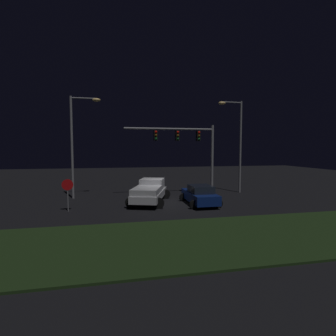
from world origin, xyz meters
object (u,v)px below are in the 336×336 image
(traffic_signal_gantry, at_px, (187,142))
(street_lamp_left, at_px, (78,135))
(pickup_truck, at_px, (150,190))
(street_lamp_right, at_px, (236,136))
(stop_sign, at_px, (68,189))
(car_sedan, at_px, (200,195))

(traffic_signal_gantry, relative_size, street_lamp_left, 0.95)
(traffic_signal_gantry, height_order, street_lamp_left, street_lamp_left)
(pickup_truck, relative_size, street_lamp_right, 0.65)
(street_lamp_right, relative_size, stop_sign, 3.99)
(stop_sign, bearing_deg, traffic_signal_gantry, 25.03)
(car_sedan, height_order, traffic_signal_gantry, traffic_signal_gantry)
(street_lamp_left, bearing_deg, traffic_signal_gantry, -2.44)
(traffic_signal_gantry, bearing_deg, street_lamp_left, 177.56)
(pickup_truck, relative_size, street_lamp_left, 0.66)
(traffic_signal_gantry, distance_m, stop_sign, 11.31)
(car_sedan, xyz_separation_m, street_lamp_left, (-9.50, 4.62, 4.72))
(street_lamp_left, relative_size, stop_sign, 3.93)
(pickup_truck, bearing_deg, stop_sign, 126.24)
(pickup_truck, distance_m, stop_sign, 6.25)
(street_lamp_right, bearing_deg, car_sedan, -138.65)
(street_lamp_left, xyz_separation_m, street_lamp_right, (14.72, -0.03, 0.06))
(pickup_truck, xyz_separation_m, car_sedan, (3.69, -1.52, -0.26))
(pickup_truck, distance_m, street_lamp_left, 7.96)
(street_lamp_left, relative_size, street_lamp_right, 0.99)
(street_lamp_right, bearing_deg, traffic_signal_gantry, -175.67)
(car_sedan, bearing_deg, street_lamp_left, 64.46)
(pickup_truck, bearing_deg, car_sedan, -93.73)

